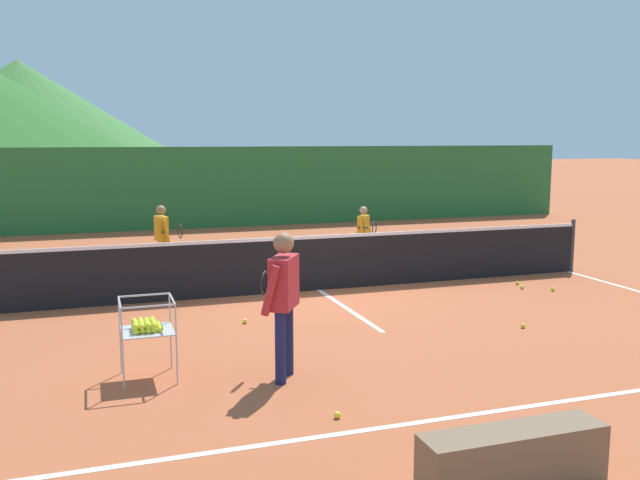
% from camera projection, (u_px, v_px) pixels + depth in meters
% --- Properties ---
extents(ground_plane, '(120.00, 120.00, 0.00)m').
position_uv_depth(ground_plane, '(319.00, 290.00, 12.08)').
color(ground_plane, '#B25633').
extents(line_baseline_near, '(10.51, 0.08, 0.01)m').
position_uv_depth(line_baseline_near, '(502.00, 410.00, 6.76)').
color(line_baseline_near, white).
rests_on(line_baseline_near, ground).
extents(line_baseline_far, '(10.51, 0.08, 0.01)m').
position_uv_depth(line_baseline_far, '(246.00, 242.00, 17.59)').
color(line_baseline_far, white).
rests_on(line_baseline_far, ground).
extents(line_sideline_east, '(0.08, 11.56, 0.01)m').
position_uv_depth(line_sideline_east, '(568.00, 271.00, 13.74)').
color(line_sideline_east, white).
rests_on(line_sideline_east, ground).
extents(line_service_center, '(0.08, 5.60, 0.01)m').
position_uv_depth(line_service_center, '(319.00, 290.00, 12.08)').
color(line_service_center, white).
rests_on(line_service_center, ground).
extents(tennis_net, '(10.75, 0.08, 1.05)m').
position_uv_depth(tennis_net, '(319.00, 262.00, 12.01)').
color(tennis_net, '#333338').
rests_on(tennis_net, ground).
extents(instructor, '(0.54, 0.82, 1.64)m').
position_uv_depth(instructor, '(283.00, 292.00, 7.51)').
color(instructor, '#191E4C').
rests_on(instructor, ground).
extents(student_0, '(0.49, 0.61, 1.36)m').
position_uv_depth(student_0, '(162.00, 233.00, 13.31)').
color(student_0, silver).
rests_on(student_0, ground).
extents(student_1, '(0.43, 0.68, 1.22)m').
position_uv_depth(student_1, '(364.00, 229.00, 14.51)').
color(student_1, black).
rests_on(student_1, ground).
extents(ball_cart, '(0.58, 0.58, 0.90)m').
position_uv_depth(ball_cart, '(146.00, 327.00, 7.56)').
color(ball_cart, '#B7B7BC').
rests_on(ball_cart, ground).
extents(tennis_ball_0, '(0.07, 0.07, 0.07)m').
position_uv_depth(tennis_ball_0, '(517.00, 283.00, 12.51)').
color(tennis_ball_0, yellow).
rests_on(tennis_ball_0, ground).
extents(tennis_ball_1, '(0.07, 0.07, 0.07)m').
position_uv_depth(tennis_ball_1, '(337.00, 415.00, 6.56)').
color(tennis_ball_1, yellow).
rests_on(tennis_ball_1, ground).
extents(tennis_ball_3, '(0.07, 0.07, 0.07)m').
position_uv_depth(tennis_ball_3, '(522.00, 287.00, 12.16)').
color(tennis_ball_3, yellow).
rests_on(tennis_ball_3, ground).
extents(tennis_ball_4, '(0.07, 0.07, 0.07)m').
position_uv_depth(tennis_ball_4, '(553.00, 289.00, 11.99)').
color(tennis_ball_4, yellow).
rests_on(tennis_ball_4, ground).
extents(tennis_ball_5, '(0.07, 0.07, 0.07)m').
position_uv_depth(tennis_ball_5, '(245.00, 321.00, 9.91)').
color(tennis_ball_5, yellow).
rests_on(tennis_ball_5, ground).
extents(tennis_ball_6, '(0.07, 0.07, 0.07)m').
position_uv_depth(tennis_ball_6, '(523.00, 326.00, 9.67)').
color(tennis_ball_6, yellow).
rests_on(tennis_ball_6, ground).
extents(windscreen_fence, '(23.13, 0.08, 2.39)m').
position_uv_depth(windscreen_fence, '(222.00, 187.00, 20.35)').
color(windscreen_fence, '#286B33').
rests_on(windscreen_fence, ground).
extents(courtside_bench, '(1.50, 0.36, 0.46)m').
position_uv_depth(courtside_bench, '(513.00, 458.00, 5.26)').
color(courtside_bench, brown).
rests_on(courtside_bench, ground).
extents(hill_1, '(39.84, 39.84, 12.22)m').
position_uv_depth(hill_1, '(20.00, 109.00, 86.15)').
color(hill_1, '#427A38').
rests_on(hill_1, ground).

